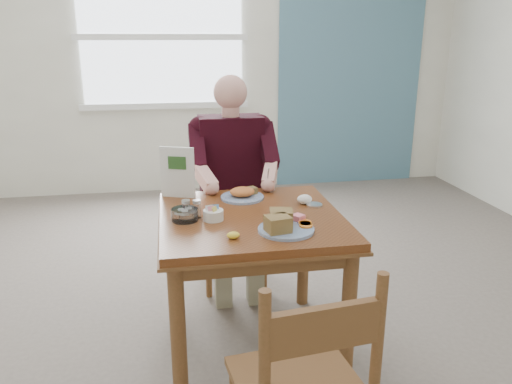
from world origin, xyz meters
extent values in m
plane|color=#60564D|center=(0.00, 0.00, 0.00)|extent=(6.00, 6.00, 0.00)
plane|color=white|center=(0.00, 3.00, 1.40)|extent=(5.50, 0.00, 5.50)
cube|color=teal|center=(1.60, 2.98, 1.40)|extent=(1.60, 0.02, 2.80)
ellipsoid|color=yellow|center=(-0.13, -0.29, 0.77)|extent=(0.07, 0.06, 0.03)
ellipsoid|color=white|center=(0.31, 0.12, 0.78)|extent=(0.10, 0.09, 0.05)
cylinder|color=silver|center=(0.35, 0.08, 0.76)|extent=(0.09, 0.09, 0.01)
cube|color=white|center=(-0.40, 2.97, 1.60)|extent=(1.60, 0.02, 1.30)
cube|color=white|center=(-0.40, 2.96, 0.92)|extent=(1.72, 0.04, 0.06)
cube|color=white|center=(-0.40, 2.96, 1.60)|extent=(1.72, 0.04, 0.06)
cube|color=brown|center=(0.00, 0.00, 0.73)|extent=(0.90, 0.90, 0.04)
cube|color=brown|center=(0.00, 0.00, 0.70)|extent=(0.92, 0.92, 0.01)
cylinder|color=brown|center=(-0.39, -0.39, 0.35)|extent=(0.07, 0.07, 0.71)
cylinder|color=brown|center=(0.39, -0.39, 0.35)|extent=(0.07, 0.07, 0.71)
cylinder|color=brown|center=(-0.39, 0.39, 0.35)|extent=(0.07, 0.07, 0.71)
cylinder|color=brown|center=(0.39, 0.39, 0.35)|extent=(0.07, 0.07, 0.71)
cube|color=brown|center=(0.00, -0.39, 0.66)|extent=(0.80, 0.03, 0.08)
cube|color=brown|center=(0.00, 0.39, 0.66)|extent=(0.80, 0.03, 0.08)
cube|color=brown|center=(-0.39, 0.00, 0.66)|extent=(0.03, 0.80, 0.08)
cube|color=brown|center=(0.39, 0.00, 0.66)|extent=(0.03, 0.80, 0.08)
cylinder|color=brown|center=(-0.18, 0.57, 0.23)|extent=(0.04, 0.04, 0.45)
cylinder|color=brown|center=(0.18, 0.57, 0.23)|extent=(0.04, 0.04, 0.45)
cylinder|color=brown|center=(-0.18, 0.93, 0.23)|extent=(0.04, 0.04, 0.45)
cylinder|color=brown|center=(0.18, 0.93, 0.23)|extent=(0.04, 0.04, 0.45)
cube|color=brown|center=(0.00, 0.75, 0.47)|extent=(0.42, 0.42, 0.03)
cylinder|color=brown|center=(-0.18, 0.93, 0.70)|extent=(0.04, 0.04, 0.50)
cylinder|color=brown|center=(0.18, 0.93, 0.70)|extent=(0.04, 0.04, 0.50)
cube|color=brown|center=(0.00, 0.93, 0.80)|extent=(0.38, 0.03, 0.14)
cylinder|color=brown|center=(-0.15, -1.14, 0.70)|extent=(0.04, 0.04, 0.50)
cylinder|color=brown|center=(0.21, -1.09, 0.70)|extent=(0.04, 0.04, 0.50)
cube|color=brown|center=(0.03, -1.11, 0.80)|extent=(0.38, 0.07, 0.14)
cube|color=gray|center=(-0.10, 0.63, 0.54)|extent=(0.13, 0.38, 0.12)
cube|color=gray|center=(0.10, 0.63, 0.54)|extent=(0.13, 0.38, 0.12)
cube|color=gray|center=(-0.10, 0.45, 0.24)|extent=(0.10, 0.10, 0.48)
cube|color=gray|center=(0.10, 0.45, 0.24)|extent=(0.10, 0.10, 0.48)
cube|color=black|center=(0.00, 0.78, 0.84)|extent=(0.40, 0.22, 0.58)
sphere|color=black|center=(-0.19, 0.78, 1.06)|extent=(0.15, 0.15, 0.15)
sphere|color=black|center=(0.19, 0.78, 1.06)|extent=(0.15, 0.15, 0.15)
cylinder|color=#DF9C8D|center=(0.00, 0.76, 1.15)|extent=(0.11, 0.11, 0.08)
sphere|color=#DF9C8D|center=(0.00, 0.76, 1.28)|extent=(0.21, 0.21, 0.21)
cube|color=black|center=(-0.22, 0.67, 0.96)|extent=(0.09, 0.29, 0.27)
cube|color=black|center=(0.22, 0.67, 0.96)|extent=(0.09, 0.29, 0.27)
sphere|color=black|center=(-0.22, 0.55, 0.86)|extent=(0.09, 0.09, 0.09)
sphere|color=black|center=(0.22, 0.55, 0.86)|extent=(0.09, 0.09, 0.09)
cube|color=#DF9C8D|center=(-0.19, 0.46, 0.82)|extent=(0.14, 0.23, 0.14)
cube|color=#DF9C8D|center=(0.19, 0.46, 0.82)|extent=(0.14, 0.23, 0.14)
sphere|color=#DF9C8D|center=(-0.16, 0.37, 0.79)|extent=(0.08, 0.08, 0.08)
sphere|color=#DF9C8D|center=(0.16, 0.37, 0.79)|extent=(0.08, 0.08, 0.08)
cylinder|color=silver|center=(0.16, 0.37, 0.84)|extent=(0.01, 0.05, 0.12)
cylinder|color=white|center=(0.12, -0.24, 0.76)|extent=(0.28, 0.28, 0.01)
cube|color=tan|center=(0.08, -0.27, 0.80)|extent=(0.12, 0.11, 0.07)
cube|color=tan|center=(0.11, -0.19, 0.80)|extent=(0.12, 0.11, 0.07)
cylinder|color=orange|center=(0.22, -0.23, 0.77)|extent=(0.07, 0.07, 0.01)
cylinder|color=orange|center=(0.22, -0.21, 0.77)|extent=(0.07, 0.07, 0.01)
cylinder|color=orange|center=(0.23, -0.19, 0.77)|extent=(0.08, 0.08, 0.01)
cube|color=pink|center=(0.20, -0.15, 0.78)|extent=(0.07, 0.07, 0.03)
cylinder|color=white|center=(0.00, 0.27, 0.76)|extent=(0.31, 0.31, 0.01)
ellipsoid|color=orange|center=(0.00, 0.27, 0.79)|extent=(0.17, 0.16, 0.05)
cube|color=tan|center=(0.04, 0.31, 0.78)|extent=(0.10, 0.08, 0.04)
cylinder|color=white|center=(-0.19, -0.04, 0.78)|extent=(0.13, 0.13, 0.05)
cube|color=pink|center=(-0.20, -0.04, 0.81)|extent=(0.04, 0.03, 0.02)
cube|color=#6699D8|center=(-0.18, -0.02, 0.81)|extent=(0.04, 0.01, 0.02)
cube|color=#EAD159|center=(-0.19, -0.05, 0.81)|extent=(0.03, 0.04, 0.02)
cube|color=white|center=(-0.21, -0.03, 0.81)|extent=(0.04, 0.02, 0.02)
cylinder|color=white|center=(-0.32, 0.02, 0.79)|extent=(0.04, 0.04, 0.07)
cylinder|color=silver|center=(-0.32, 0.02, 0.83)|extent=(0.05, 0.05, 0.02)
cylinder|color=white|center=(-0.27, 0.01, 0.79)|extent=(0.04, 0.04, 0.07)
cylinder|color=silver|center=(-0.27, 0.01, 0.83)|extent=(0.05, 0.05, 0.02)
cylinder|color=white|center=(-0.33, -0.02, 0.78)|extent=(0.13, 0.13, 0.06)
cylinder|color=white|center=(-0.35, -0.02, 0.80)|extent=(0.03, 0.03, 0.02)
cylinder|color=white|center=(-0.31, 0.00, 0.80)|extent=(0.03, 0.03, 0.02)
cylinder|color=white|center=(-0.33, -0.04, 0.80)|extent=(0.03, 0.03, 0.02)
cube|color=white|center=(-0.35, 0.36, 0.89)|extent=(0.19, 0.08, 0.28)
cube|color=#2D5926|center=(-0.35, 0.35, 0.95)|extent=(0.10, 0.04, 0.07)
camera|label=1|loc=(-0.39, -2.32, 1.60)|focal=35.00mm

